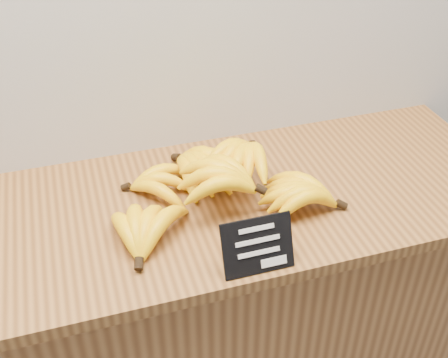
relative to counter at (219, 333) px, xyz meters
The scene contains 4 objects.
counter is the anchor object (origin of this frame).
counter_top 0.47m from the counter, ahead, with size 1.42×0.54×0.03m, color #8F5D2C.
chalkboard_sign 0.58m from the counter, 86.91° to the right, with size 0.14×0.01×0.11m, color black.
banana_pile 0.53m from the counter, 150.35° to the right, with size 0.56×0.39×0.12m.
Camera 1 is at (-0.43, 1.78, 1.72)m, focal length 45.00 mm.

